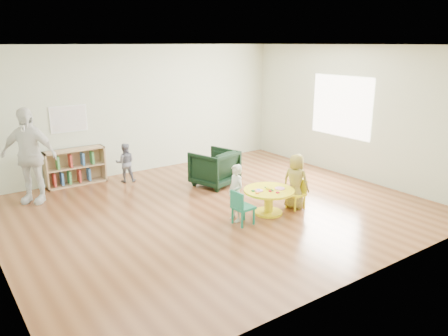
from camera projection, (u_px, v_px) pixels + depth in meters
name	position (u px, v px, depth m)	size (l,w,h in m)	color
room	(217.00, 102.00, 7.22)	(7.10, 7.00, 2.80)	brown
activity_table	(269.00, 197.00, 7.44)	(0.87, 0.87, 0.48)	yellow
kid_chair_left	(241.00, 207.00, 6.98)	(0.32, 0.32, 0.57)	#167E61
kid_chair_right	(297.00, 193.00, 7.70)	(0.28, 0.28, 0.52)	yellow
bookshelf	(74.00, 167.00, 8.99)	(1.20, 0.30, 0.75)	tan
alphabet_poster	(69.00, 119.00, 8.82)	(0.74, 0.01, 0.54)	white
armchair	(214.00, 168.00, 8.92)	(0.79, 0.81, 0.74)	black
child_left	(236.00, 193.00, 7.10)	(0.35, 0.23, 0.96)	silver
child_right	(296.00, 181.00, 7.65)	(0.48, 0.31, 0.98)	yellow
toddler	(125.00, 163.00, 9.14)	(0.40, 0.31, 0.83)	#161C37
adult_caretaker	(29.00, 156.00, 7.85)	(1.03, 0.43, 1.75)	white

